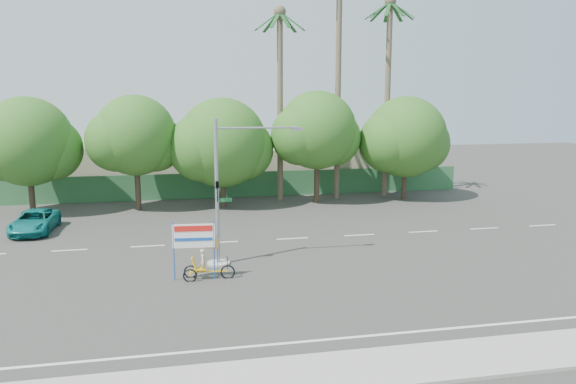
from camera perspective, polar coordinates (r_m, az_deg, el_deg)
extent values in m
plane|color=#33302D|center=(24.11, -0.28, -9.77)|extent=(120.00, 120.00, 0.00)
cube|color=gray|center=(17.40, 4.81, -17.78)|extent=(50.00, 2.40, 0.12)
cube|color=#336B3D|center=(44.55, -5.70, 0.73)|extent=(38.00, 0.08, 2.00)
cube|color=#BBAE95|center=(48.95, -18.01, 2.31)|extent=(12.00, 8.00, 4.00)
cube|color=#BBAE95|center=(50.23, 2.87, 2.75)|extent=(14.00, 8.00, 3.60)
cylinder|color=#473828|center=(41.86, -24.62, 0.32)|extent=(0.40, 0.40, 3.52)
sphere|color=#2F5D1B|center=(41.49, -24.95, 4.67)|extent=(6.00, 6.00, 6.00)
sphere|color=#2F5D1B|center=(41.54, -22.98, 4.04)|extent=(4.32, 4.32, 4.32)
sphere|color=#2F5D1B|center=(41.61, -26.80, 4.10)|extent=(4.56, 4.56, 4.56)
cylinder|color=#473828|center=(40.81, -15.03, 0.82)|extent=(0.40, 0.40, 3.74)
sphere|color=#2F5D1B|center=(40.43, -15.25, 5.58)|extent=(5.60, 5.60, 5.60)
sphere|color=#2F5D1B|center=(40.71, -13.41, 4.85)|extent=(4.03, 4.03, 4.03)
sphere|color=#2F5D1B|center=(40.31, -17.04, 5.00)|extent=(4.26, 4.26, 4.26)
cylinder|color=#473828|center=(40.91, -6.60, 0.81)|extent=(0.40, 0.40, 3.30)
sphere|color=#2F5D1B|center=(40.54, -6.69, 5.00)|extent=(6.40, 6.40, 6.40)
sphere|color=#2F5D1B|center=(41.04, -4.70, 4.35)|extent=(4.61, 4.61, 4.61)
sphere|color=#2F5D1B|center=(40.22, -8.70, 4.48)|extent=(4.86, 4.86, 4.86)
cylinder|color=#473828|center=(42.04, 2.94, 1.50)|extent=(0.40, 0.40, 3.87)
sphere|color=#2F5D1B|center=(41.66, 2.98, 6.30)|extent=(5.80, 5.80, 5.80)
sphere|color=#2F5D1B|center=(42.34, 4.59, 5.50)|extent=(4.18, 4.18, 4.18)
sphere|color=#2F5D1B|center=(41.14, 1.30, 5.77)|extent=(4.41, 4.41, 4.41)
cylinder|color=#473828|center=(44.33, 11.73, 1.46)|extent=(0.40, 0.40, 3.43)
sphere|color=#2F5D1B|center=(43.98, 11.88, 5.48)|extent=(6.20, 6.20, 6.20)
sphere|color=#2F5D1B|center=(44.87, 13.34, 4.81)|extent=(4.46, 4.46, 4.46)
sphere|color=#2F5D1B|center=(43.24, 10.29, 5.05)|extent=(4.71, 4.71, 4.71)
cylinder|color=#70604C|center=(43.56, 5.11, 10.44)|extent=(0.44, 0.44, 17.00)
cylinder|color=#70604C|center=(44.87, 10.05, 9.04)|extent=(0.44, 0.44, 15.00)
sphere|color=#70604C|center=(45.38, 10.35, 18.55)|extent=(0.90, 0.90, 0.90)
cube|color=#1C4C21|center=(45.63, 11.48, 17.62)|extent=(1.91, 0.28, 1.36)
cube|color=#1C4C21|center=(46.11, 10.91, 17.56)|extent=(1.65, 1.44, 1.36)
cube|color=#1C4C21|center=(46.20, 10.08, 17.57)|extent=(0.61, 1.93, 1.36)
cube|color=#1C4C21|center=(45.87, 9.36, 17.65)|extent=(1.20, 1.80, 1.36)
cube|color=#1C4C21|center=(45.27, 9.07, 17.76)|extent=(1.89, 0.92, 1.36)
cube|color=#1C4C21|center=(44.67, 9.38, 17.86)|extent=(1.89, 0.92, 1.36)
cube|color=#1C4C21|center=(44.36, 10.14, 17.89)|extent=(1.20, 1.80, 1.36)
cube|color=#1C4C21|center=(44.49, 11.00, 17.84)|extent=(0.61, 1.93, 1.36)
cube|color=#1C4C21|center=(45.00, 11.52, 17.73)|extent=(1.65, 1.44, 1.36)
cylinder|color=#70604C|center=(42.51, -0.81, 8.47)|extent=(0.44, 0.44, 14.00)
sphere|color=#70604C|center=(42.89, -0.84, 17.86)|extent=(0.90, 0.90, 0.90)
cube|color=#1C4C21|center=(42.99, 0.46, 16.95)|extent=(1.91, 0.28, 1.36)
cube|color=#1C4C21|center=(43.53, -0.01, 16.87)|extent=(1.65, 1.44, 1.36)
cube|color=#1C4C21|center=(43.74, -0.85, 16.83)|extent=(0.61, 1.93, 1.36)
cube|color=#1C4C21|center=(43.52, -1.68, 16.87)|extent=(1.20, 1.80, 1.36)
cube|color=#1C4C21|center=(42.96, -2.13, 16.95)|extent=(1.89, 0.92, 1.36)
cube|color=#1C4C21|center=(42.33, -1.98, 17.05)|extent=(1.89, 0.92, 1.36)
cube|color=#1C4C21|center=(41.92, -1.28, 17.13)|extent=(1.20, 1.80, 1.36)
cube|color=#1C4C21|center=(41.93, -0.36, 17.13)|extent=(0.61, 1.93, 1.36)
cube|color=#1C4C21|center=(42.35, 0.33, 17.06)|extent=(1.65, 1.44, 1.36)
cylinder|color=gray|center=(27.54, -7.08, -7.19)|extent=(1.10, 1.10, 0.10)
cylinder|color=gray|center=(26.73, -7.24, -0.10)|extent=(0.18, 0.18, 7.00)
cylinder|color=gray|center=(26.59, -3.05, 6.53)|extent=(4.00, 0.10, 0.10)
cube|color=gray|center=(26.94, 0.97, 6.38)|extent=(0.55, 0.20, 0.12)
imported|color=black|center=(26.49, -7.20, 0.03)|extent=(0.16, 0.20, 1.00)
cube|color=#14662D|center=(26.82, -6.47, -0.81)|extent=(0.70, 0.04, 0.18)
torus|color=black|center=(25.40, -6.14, -8.09)|extent=(0.66, 0.14, 0.66)
torus|color=black|center=(25.72, -9.86, -7.99)|extent=(0.62, 0.13, 0.61)
torus|color=black|center=(25.21, -9.94, -8.38)|extent=(0.62, 0.13, 0.61)
cube|color=gold|center=(25.40, -8.03, -7.99)|extent=(1.65, 0.21, 0.06)
cube|color=gold|center=(25.46, -9.90, -8.14)|extent=(0.11, 0.59, 0.05)
cube|color=gold|center=(25.37, -8.92, -7.71)|extent=(0.52, 0.45, 0.06)
cube|color=gold|center=(25.31, -9.53, -7.13)|extent=(0.26, 0.43, 0.53)
cylinder|color=black|center=(25.28, -6.16, -7.25)|extent=(0.03, 0.03, 0.53)
cube|color=black|center=(25.21, -6.17, -6.68)|extent=(0.08, 0.44, 0.04)
imported|color=#CCB284|center=(25.26, -8.61, -6.91)|extent=(0.29, 0.40, 1.05)
cylinder|color=blue|center=(25.22, -11.52, -5.95)|extent=(0.06, 0.06, 2.62)
cylinder|color=blue|center=(25.11, -7.52, -5.90)|extent=(0.06, 0.06, 2.62)
cube|color=white|center=(24.97, -9.57, -4.43)|extent=(1.84, 0.22, 1.07)
cube|color=red|center=(24.86, -9.60, -3.69)|extent=(1.65, 0.17, 0.25)
cube|color=blue|center=(24.97, -9.57, -4.77)|extent=(1.65, 0.17, 0.14)
cylinder|color=black|center=(25.19, -7.17, -6.53)|extent=(0.02, 0.02, 2.04)
cube|color=red|center=(25.03, -7.99, -5.16)|extent=(0.86, 0.10, 0.64)
imported|color=#107674|center=(36.53, -24.36, -2.74)|extent=(2.32, 4.77, 1.31)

